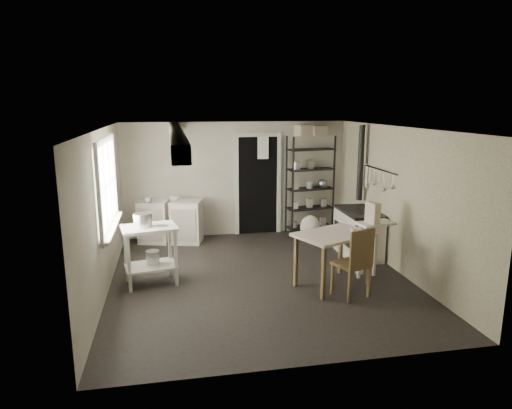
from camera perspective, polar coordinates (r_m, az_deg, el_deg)
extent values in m
plane|color=black|center=(7.19, 0.45, -9.11)|extent=(5.00, 5.00, 0.00)
plane|color=silver|center=(6.69, 0.48, 9.53)|extent=(5.00, 5.00, 0.00)
cube|color=#B7B09C|center=(9.27, -2.54, 3.19)|extent=(4.50, 0.02, 2.30)
cube|color=#B7B09C|center=(4.51, 6.68, -6.95)|extent=(4.50, 0.02, 2.30)
cube|color=#B7B09C|center=(6.79, -18.50, -0.89)|extent=(0.02, 5.00, 2.30)
cube|color=#B7B09C|center=(7.60, 17.34, 0.57)|extent=(0.02, 5.00, 2.30)
cylinder|color=silver|center=(6.86, -13.94, -2.28)|extent=(0.27, 0.27, 0.29)
cylinder|color=silver|center=(6.84, -11.60, -2.98)|extent=(0.18, 0.18, 0.10)
cylinder|color=silver|center=(7.06, -12.78, -6.51)|extent=(0.27, 0.27, 0.22)
imported|color=silver|center=(8.90, -10.26, 1.34)|extent=(0.37, 0.37, 0.07)
imported|color=silver|center=(8.76, -13.42, 1.13)|extent=(0.14, 0.14, 0.10)
imported|color=silver|center=(9.25, 5.23, 4.45)|extent=(0.09, 0.10, 0.18)
cube|color=beige|center=(9.25, 5.99, 8.48)|extent=(0.37, 0.35, 0.21)
cube|color=beige|center=(9.36, 7.66, 8.36)|extent=(0.36, 0.34, 0.19)
cube|color=beige|center=(7.13, 14.39, -1.17)|extent=(0.19, 0.24, 0.31)
imported|color=silver|center=(6.73, 12.04, -3.63)|extent=(0.13, 0.13, 0.09)
ellipsoid|color=white|center=(9.18, 6.76, -2.80)|extent=(0.44, 0.39, 0.47)
cylinder|color=silver|center=(7.52, 12.83, -7.83)|extent=(0.15, 0.15, 0.16)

